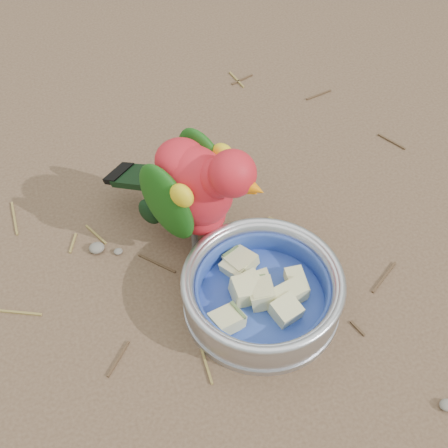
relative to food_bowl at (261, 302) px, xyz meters
name	(u,v)px	position (x,y,z in m)	size (l,w,h in m)	color
ground	(192,286)	(-0.08, 0.06, -0.01)	(60.00, 60.00, 0.00)	brown
food_bowl	(261,302)	(0.00, 0.00, 0.00)	(0.21, 0.21, 0.02)	#B2B2BA
bowl_wall	(262,289)	(0.00, 0.00, 0.03)	(0.21, 0.21, 0.04)	#B2B2BA
fruit_wedges	(262,292)	(0.00, 0.00, 0.02)	(0.13, 0.13, 0.03)	beige
lory_parrot	(196,195)	(-0.05, 0.14, 0.09)	(0.11, 0.24, 0.19)	red
ground_debris	(200,225)	(-0.04, 0.16, -0.01)	(0.90, 0.80, 0.01)	olive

